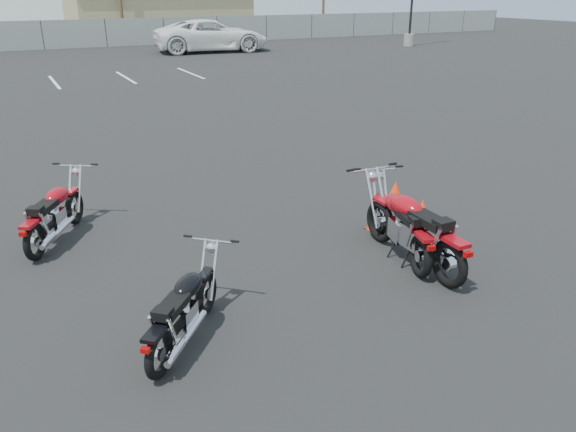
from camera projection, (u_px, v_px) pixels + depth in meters
name	position (u px, v px, depth m)	size (l,w,h in m)	color
ground	(295.00, 276.00, 7.76)	(120.00, 120.00, 0.00)	black
motorcycle_front_red	(55.00, 214.00, 8.72)	(1.38, 1.89, 0.98)	black
motorcycle_second_black	(184.00, 310.00, 6.18)	(1.49, 1.60, 0.90)	black
motorcycle_third_red	(414.00, 229.00, 7.98)	(0.91, 2.35, 1.15)	black
motorcycle_rear_red	(401.00, 224.00, 8.26)	(1.02, 2.14, 1.05)	black
training_cone_near	(395.00, 190.00, 10.63)	(0.27, 0.27, 0.33)	red
training_cone_far	(422.00, 207.00, 9.83)	(0.24, 0.24, 0.28)	red
training_cone_extra	(375.00, 221.00, 9.23)	(0.25, 0.25, 0.29)	red
chainlink_fence	(42.00, 35.00, 36.26)	(80.06, 0.06, 1.80)	gray
tan_building_east	(157.00, 12.00, 47.55)	(14.40, 9.40, 3.70)	tan
parking_line_stripes	(16.00, 85.00, 23.18)	(15.12, 4.00, 0.01)	silver
white_van	(211.00, 26.00, 34.71)	(8.06, 3.22, 3.06)	white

